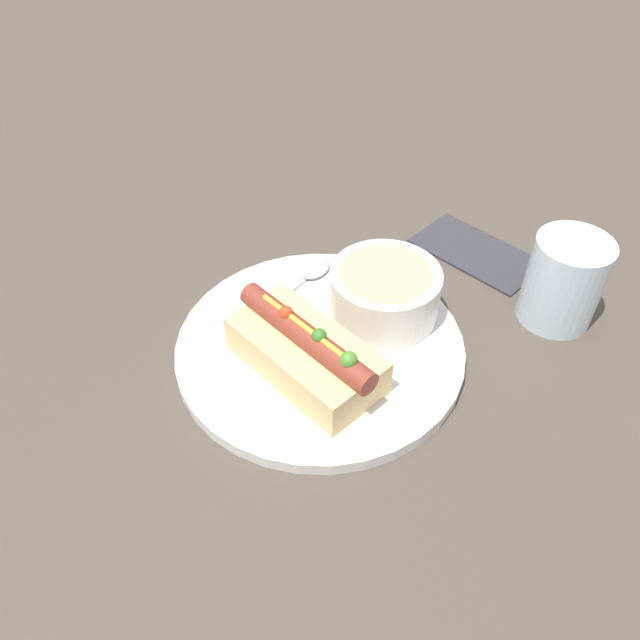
{
  "coord_description": "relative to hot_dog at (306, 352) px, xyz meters",
  "views": [
    {
      "loc": [
        0.34,
        -0.26,
        0.45
      ],
      "look_at": [
        0.0,
        0.0,
        0.04
      ],
      "focal_mm": 35.0,
      "sensor_mm": 36.0,
      "label": 1
    }
  ],
  "objects": [
    {
      "name": "napkin",
      "position": [
        -0.03,
        0.27,
        -0.03
      ],
      "size": [
        0.15,
        0.1,
        0.01
      ],
      "rotation": [
        0.0,
        0.0,
        0.14
      ],
      "color": "#333338",
      "rests_on": "ground_plane"
    },
    {
      "name": "dinner_plate",
      "position": [
        -0.02,
        0.03,
        -0.03
      ],
      "size": [
        0.28,
        0.28,
        0.01
      ],
      "color": "white",
      "rests_on": "ground_plane"
    },
    {
      "name": "spoon",
      "position": [
        -0.11,
        0.07,
        -0.02
      ],
      "size": [
        0.05,
        0.14,
        0.01
      ],
      "rotation": [
        0.0,
        0.0,
        1.81
      ],
      "color": "#B7B7BC",
      "rests_on": "dinner_plate"
    },
    {
      "name": "hot_dog",
      "position": [
        0.0,
        0.0,
        0.0
      ],
      "size": [
        0.16,
        0.09,
        0.06
      ],
      "rotation": [
        0.0,
        0.0,
        0.1
      ],
      "color": "#E5C17F",
      "rests_on": "dinner_plate"
    },
    {
      "name": "soup_bowl",
      "position": [
        -0.01,
        0.11,
        0.01
      ],
      "size": [
        0.11,
        0.11,
        0.05
      ],
      "color": "silver",
      "rests_on": "dinner_plate"
    },
    {
      "name": "drinking_glass",
      "position": [
        0.09,
        0.26,
        0.01
      ],
      "size": [
        0.08,
        0.08,
        0.09
      ],
      "color": "silver",
      "rests_on": "ground_plane"
    },
    {
      "name": "ground_plane",
      "position": [
        -0.02,
        0.03,
        -0.04
      ],
      "size": [
        4.0,
        4.0,
        0.0
      ],
      "primitive_type": "plane",
      "color": "#4C4238"
    }
  ]
}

